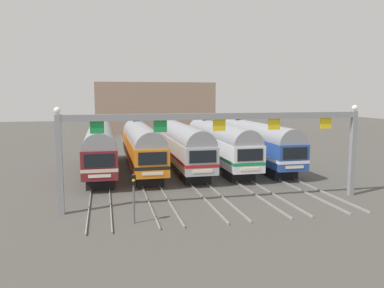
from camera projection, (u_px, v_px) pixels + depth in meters
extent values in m
plane|color=#4C4944|center=(181.00, 169.00, 40.45)|extent=(160.00, 160.00, 0.00)
cube|color=gray|center=(97.00, 149.00, 54.88)|extent=(0.07, 70.00, 0.15)
cube|color=gray|center=(107.00, 148.00, 55.20)|extent=(0.07, 70.00, 0.15)
cube|color=gray|center=(126.00, 148.00, 55.80)|extent=(0.07, 70.00, 0.15)
cube|color=gray|center=(136.00, 147.00, 56.12)|extent=(0.07, 70.00, 0.15)
cube|color=gray|center=(154.00, 147.00, 56.72)|extent=(0.07, 70.00, 0.15)
cube|color=gray|center=(164.00, 147.00, 57.03)|extent=(0.07, 70.00, 0.15)
cube|color=gray|center=(181.00, 146.00, 57.63)|extent=(0.07, 70.00, 0.15)
cube|color=gray|center=(191.00, 146.00, 57.95)|extent=(0.07, 70.00, 0.15)
cube|color=gray|center=(208.00, 145.00, 58.55)|extent=(0.07, 70.00, 0.15)
cube|color=gray|center=(217.00, 145.00, 58.87)|extent=(0.07, 70.00, 0.15)
cube|color=maroon|center=(100.00, 150.00, 38.33)|extent=(2.85, 18.00, 2.35)
cube|color=beige|center=(100.00, 154.00, 38.38)|extent=(2.88, 18.02, 0.28)
cylinder|color=gray|center=(100.00, 139.00, 38.18)|extent=(2.74, 17.64, 2.74)
cube|color=black|center=(99.00, 161.00, 29.55)|extent=(2.28, 0.06, 1.03)
cube|color=silver|center=(100.00, 176.00, 29.71)|extent=(1.71, 0.05, 0.24)
cube|color=black|center=(100.00, 180.00, 32.46)|extent=(2.28, 2.60, 1.05)
cube|color=black|center=(101.00, 157.00, 44.64)|extent=(2.28, 2.60, 1.05)
cube|color=orange|center=(142.00, 149.00, 39.25)|extent=(2.85, 18.00, 2.35)
cube|color=black|center=(142.00, 152.00, 39.30)|extent=(2.88, 18.02, 0.28)
cylinder|color=gray|center=(142.00, 138.00, 39.10)|extent=(2.74, 17.64, 2.74)
cube|color=black|center=(153.00, 159.00, 30.47)|extent=(2.28, 0.06, 1.03)
cube|color=silver|center=(153.00, 174.00, 30.63)|extent=(1.71, 0.05, 0.24)
cube|color=black|center=(149.00, 178.00, 33.38)|extent=(2.28, 2.60, 1.05)
cube|color=black|center=(137.00, 156.00, 45.56)|extent=(2.28, 2.60, 1.05)
cube|color=#4C4C51|center=(137.00, 119.00, 43.78)|extent=(1.10, 1.10, 0.20)
cube|color=#B2B5BA|center=(181.00, 148.00, 40.17)|extent=(2.85, 18.00, 2.35)
cube|color=#B21E1E|center=(181.00, 151.00, 40.21)|extent=(2.88, 18.02, 0.28)
cylinder|color=gray|center=(181.00, 137.00, 40.02)|extent=(2.74, 17.64, 2.74)
cube|color=black|center=(203.00, 157.00, 31.39)|extent=(2.28, 0.06, 1.03)
cube|color=silver|center=(203.00, 171.00, 31.54)|extent=(1.71, 0.05, 0.24)
cube|color=black|center=(195.00, 176.00, 34.29)|extent=(2.28, 2.60, 1.05)
cube|color=black|center=(171.00, 155.00, 46.47)|extent=(2.28, 2.60, 1.05)
cube|color=white|center=(219.00, 147.00, 41.08)|extent=(2.85, 18.00, 2.35)
cube|color=#198C4C|center=(219.00, 150.00, 41.13)|extent=(2.88, 18.02, 0.28)
cylinder|color=gray|center=(219.00, 136.00, 40.93)|extent=(2.74, 17.64, 2.74)
cube|color=black|center=(250.00, 155.00, 32.30)|extent=(2.28, 0.06, 1.03)
cube|color=silver|center=(250.00, 169.00, 32.46)|extent=(1.71, 0.05, 0.24)
cube|color=black|center=(239.00, 174.00, 35.21)|extent=(2.28, 2.60, 1.05)
cube|color=black|center=(204.00, 153.00, 47.39)|extent=(2.28, 2.60, 1.05)
cube|color=#4C4C51|center=(207.00, 118.00, 45.61)|extent=(1.10, 1.10, 0.20)
cube|color=#284C9E|center=(255.00, 145.00, 42.00)|extent=(2.85, 18.00, 2.35)
cube|color=white|center=(255.00, 149.00, 42.04)|extent=(2.88, 18.02, 0.28)
cylinder|color=gray|center=(255.00, 135.00, 41.85)|extent=(2.74, 17.64, 2.74)
cube|color=black|center=(295.00, 153.00, 33.22)|extent=(2.28, 0.06, 1.03)
cube|color=silver|center=(295.00, 167.00, 33.38)|extent=(1.71, 0.05, 0.24)
cube|color=black|center=(280.00, 172.00, 36.13)|extent=(2.28, 2.60, 1.05)
cube|color=black|center=(236.00, 152.00, 48.31)|extent=(2.28, 2.60, 1.05)
cube|color=#4C4C51|center=(240.00, 118.00, 46.52)|extent=(1.10, 1.10, 0.20)
cube|color=gray|center=(60.00, 165.00, 24.62)|extent=(0.36, 0.36, 6.50)
cube|color=gray|center=(352.00, 154.00, 29.35)|extent=(0.36, 0.36, 6.50)
cube|color=gray|center=(219.00, 116.00, 26.60)|extent=(21.33, 0.32, 0.44)
cube|color=#198C3F|center=(97.00, 127.00, 24.85)|extent=(0.90, 0.08, 0.80)
cube|color=#198C3F|center=(160.00, 126.00, 25.77)|extent=(0.90, 0.08, 0.80)
cube|color=yellow|center=(219.00, 125.00, 26.68)|extent=(0.90, 0.08, 0.80)
cube|color=yellow|center=(274.00, 124.00, 27.60)|extent=(0.90, 0.08, 0.80)
cube|color=yellow|center=(326.00, 123.00, 28.51)|extent=(0.90, 0.08, 0.80)
sphere|color=white|center=(57.00, 110.00, 24.17)|extent=(0.44, 0.44, 0.44)
sphere|color=white|center=(355.00, 108.00, 28.90)|extent=(0.44, 0.44, 0.44)
cylinder|color=#59595E|center=(134.00, 199.00, 23.05)|extent=(0.12, 0.12, 3.03)
cube|color=black|center=(133.00, 180.00, 22.90)|extent=(0.28, 0.24, 0.60)
sphere|color=orange|center=(134.00, 180.00, 22.77)|extent=(0.18, 0.18, 0.18)
cube|color=gray|center=(154.00, 108.00, 79.52)|extent=(23.63, 10.00, 10.17)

